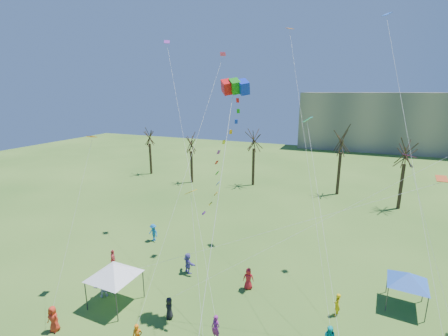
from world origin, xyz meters
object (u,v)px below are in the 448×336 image
at_px(canopy_tent_white, 114,270).
at_px(canopy_tent_blue, 408,278).
at_px(distant_building, 422,123).
at_px(big_box_kite, 226,161).

height_order(canopy_tent_white, canopy_tent_blue, canopy_tent_white).
height_order(distant_building, big_box_kite, big_box_kite).
bearing_deg(distant_building, canopy_tent_blue, -99.46).
xyz_separation_m(distant_building, canopy_tent_blue, (-11.66, -69.97, -5.15)).
relative_size(big_box_kite, canopy_tent_blue, 4.33).
bearing_deg(distant_building, canopy_tent_white, -111.99).
bearing_deg(canopy_tent_white, canopy_tent_blue, 21.54).
distance_m(canopy_tent_white, canopy_tent_blue, 21.23).
xyz_separation_m(big_box_kite, canopy_tent_white, (-7.96, -1.92, -8.38)).
distance_m(big_box_kite, canopy_tent_blue, 15.83).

